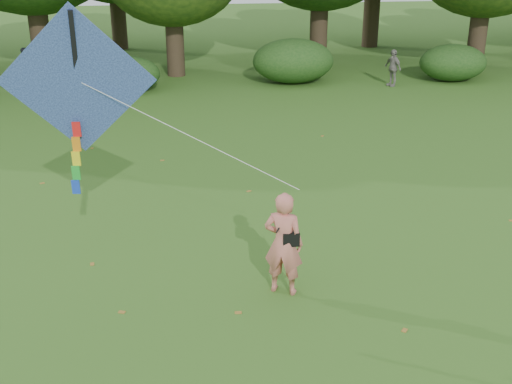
{
  "coord_description": "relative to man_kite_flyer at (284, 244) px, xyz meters",
  "views": [
    {
      "loc": [
        -2.08,
        -9.3,
        6.18
      ],
      "look_at": [
        -0.64,
        2.0,
        1.5
      ],
      "focal_mm": 45.0,
      "sensor_mm": 36.0,
      "label": 1
    }
  ],
  "objects": [
    {
      "name": "bystander_left",
      "position": [
        -7.95,
        17.94,
        -0.18
      ],
      "size": [
        0.84,
        0.68,
        1.6
      ],
      "primitive_type": "imported",
      "rotation": [
        0.0,
        0.0,
        0.1
      ],
      "color": "#21242C",
      "rests_on": "ground"
    },
    {
      "name": "bystander_right",
      "position": [
        7.35,
        15.93,
        -0.21
      ],
      "size": [
        0.73,
        0.98,
        1.54
      ],
      "primitive_type": "imported",
      "rotation": [
        0.0,
        0.0,
        -1.13
      ],
      "color": "gray",
      "rests_on": "ground"
    },
    {
      "name": "shrub_band",
      "position": [
        -0.43,
        16.82,
        -0.12
      ],
      "size": [
        39.15,
        3.22,
        1.88
      ],
      "color": "#264919",
      "rests_on": "ground"
    },
    {
      "name": "ground",
      "position": [
        0.29,
        -0.79,
        -0.98
      ],
      "size": [
        100.0,
        100.0,
        0.0
      ],
      "primitive_type": "plane",
      "color": "#265114",
      "rests_on": "ground"
    },
    {
      "name": "man_kite_flyer",
      "position": [
        0.0,
        0.0,
        0.0
      ],
      "size": [
        0.84,
        0.72,
        1.96
      ],
      "primitive_type": "imported",
      "rotation": [
        0.0,
        0.0,
        2.71
      ],
      "color": "#CC6E60",
      "rests_on": "ground"
    },
    {
      "name": "crossbody_bag",
      "position": [
        0.12,
        -0.03,
        0.13
      ],
      "size": [
        0.43,
        0.2,
        0.74
      ],
      "color": "black",
      "rests_on": "ground"
    },
    {
      "name": "flying_kite",
      "position": [
        -3.36,
        0.55,
        2.87
      ],
      "size": [
        4.9,
        0.94,
        3.27
      ],
      "color": "#2557A1",
      "rests_on": "ground"
    },
    {
      "name": "fallen_leaves",
      "position": [
        -0.91,
        3.82,
        -0.97
      ],
      "size": [
        11.23,
        10.92,
        0.01
      ],
      "color": "olive",
      "rests_on": "ground"
    }
  ]
}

